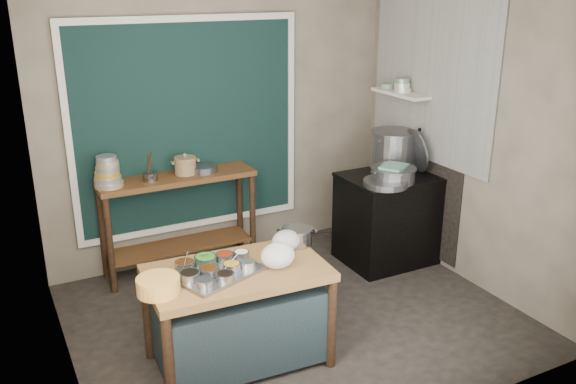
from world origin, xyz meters
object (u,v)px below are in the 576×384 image
condiment_tray (217,273)px  ceramic_crock (185,166)px  yellow_basin (158,285)px  prep_table (238,316)px  stove_block (389,219)px  saucepan (297,236)px  steamer (393,175)px  back_counter (180,223)px  stock_pot (393,149)px  utensil_cup (150,177)px

condiment_tray → ceramic_crock: 1.73m
ceramic_crock → yellow_basin: bearing=-113.8°
yellow_basin → prep_table: bearing=8.1°
stove_block → saucepan: size_ratio=3.72×
saucepan → steamer: size_ratio=0.57×
saucepan → ceramic_crock: 1.55m
ceramic_crock → prep_table: bearing=-96.6°
condiment_tray → yellow_basin: yellow_basin is taller
steamer → stove_block: bearing=56.7°
back_counter → condiment_tray: back_counter is taller
stove_block → stock_pot: 0.70m
utensil_cup → stock_pot: 2.37m
saucepan → stock_pot: 1.87m
back_counter → stove_block: 2.04m
utensil_cup → stock_pot: bearing=-11.7°
yellow_basin → steamer: steamer is taller
condiment_tray → ceramic_crock: size_ratio=2.67×
back_counter → steamer: size_ratio=3.39×
condiment_tray → stock_pot: (2.32, 1.14, 0.30)m
back_counter → steamer: 2.06m
steamer → saucepan: bearing=-156.4°
utensil_cup → stove_block: bearing=-17.8°
back_counter → ceramic_crock: (0.09, 0.01, 0.55)m
yellow_basin → steamer: 2.62m
back_counter → stove_block: back_counter is taller
back_counter → utensil_cup: (-0.25, -0.04, 0.51)m
yellow_basin → stock_pot: 3.01m
back_counter → stock_pot: bearing=-14.0°
steamer → utensil_cup: bearing=157.4°
stove_block → back_counter: bearing=159.0°
stove_block → condiment_tray: 2.37m
saucepan → yellow_basin: bearing=-145.8°
steamer → ceramic_crock: bearing=152.0°
stove_block → saucepan: 1.66m
condiment_tray → steamer: 2.19m
condiment_tray → ceramic_crock: bearing=78.4°
saucepan → steamer: (1.32, 0.58, 0.13)m
stove_block → utensil_cup: (-2.15, 0.69, 0.56)m
stove_block → yellow_basin: yellow_basin is taller
back_counter → saucepan: bearing=-72.2°
saucepan → utensil_cup: 1.61m
condiment_tray → steamer: bearing=20.6°
yellow_basin → ceramic_crock: (0.77, 1.75, 0.22)m
back_counter → yellow_basin: (-0.68, -1.73, 0.33)m
saucepan → stock_pot: stock_pot is taller
saucepan → steamer: 1.45m
saucepan → stock_pot: bearing=52.2°
ceramic_crock → utensil_cup: bearing=-171.5°
prep_table → stove_block: size_ratio=1.39×
condiment_tray → ceramic_crock: (0.34, 1.67, 0.26)m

